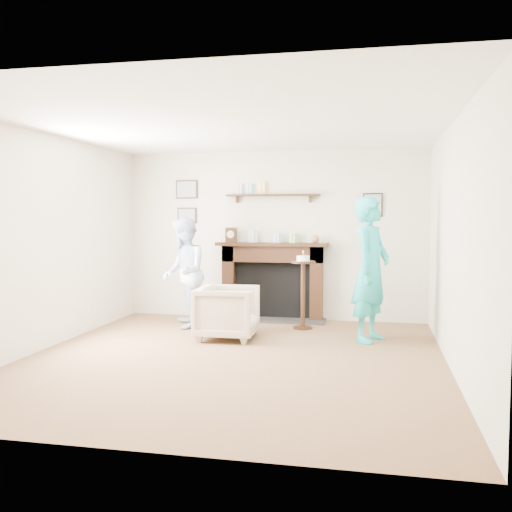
# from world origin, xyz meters

# --- Properties ---
(ground) EXTENTS (5.00, 5.00, 0.00)m
(ground) POSITION_xyz_m (0.00, 0.00, 0.00)
(ground) COLOR brown
(ground) RESTS_ON ground
(room_shell) EXTENTS (4.54, 5.02, 2.52)m
(room_shell) POSITION_xyz_m (-0.00, 0.69, 1.62)
(room_shell) COLOR beige
(room_shell) RESTS_ON ground
(armchair) EXTENTS (0.76, 0.74, 0.67)m
(armchair) POSITION_xyz_m (-0.31, 0.96, 0.00)
(armchair) COLOR tan
(armchair) RESTS_ON ground
(man) EXTENTS (0.80, 0.89, 1.52)m
(man) POSITION_xyz_m (-1.09, 1.57, 0.00)
(man) COLOR silver
(man) RESTS_ON ground
(woman) EXTENTS (0.63, 0.76, 1.77)m
(woman) POSITION_xyz_m (1.44, 1.19, 0.00)
(woman) COLOR teal
(woman) RESTS_ON ground
(pedestal_table) EXTENTS (0.33, 0.33, 1.07)m
(pedestal_table) POSITION_xyz_m (0.53, 1.80, 0.66)
(pedestal_table) COLOR black
(pedestal_table) RESTS_ON ground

